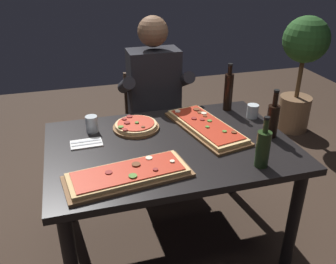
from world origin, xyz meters
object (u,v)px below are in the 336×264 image
at_px(pizza_rectangular_front, 128,175).
at_px(pizza_rectangular_left, 206,126).
at_px(dining_table, 170,158).
at_px(diner_chair, 152,121).
at_px(vinegar_bottle_green, 263,148).
at_px(pizza_round_far, 136,126).
at_px(oil_bottle_amber, 273,119).
at_px(wine_bottle_dark, 228,91).
at_px(tumbler_near_camera, 252,112).
at_px(potted_plant_corner, 302,63).
at_px(seated_diner, 155,97).
at_px(tumbler_far_side, 92,124).

height_order(pizza_rectangular_front, pizza_rectangular_left, same).
height_order(dining_table, diner_chair, diner_chair).
xyz_separation_m(dining_table, vinegar_bottle_green, (0.38, -0.36, 0.20)).
distance_m(pizza_round_far, vinegar_bottle_green, 0.81).
bearing_deg(dining_table, oil_bottle_amber, -7.18).
height_order(pizza_rectangular_front, pizza_round_far, same).
xyz_separation_m(vinegar_bottle_green, diner_chair, (-0.29, 1.21, -0.36)).
relative_size(pizza_round_far, oil_bottle_amber, 0.98).
height_order(pizza_rectangular_left, wine_bottle_dark, wine_bottle_dark).
bearing_deg(wine_bottle_dark, pizza_round_far, -169.70).
xyz_separation_m(tumbler_near_camera, potted_plant_corner, (1.10, 1.05, -0.05)).
height_order(dining_table, wine_bottle_dark, wine_bottle_dark).
height_order(dining_table, vinegar_bottle_green, vinegar_bottle_green).
bearing_deg(pizza_rectangular_left, seated_diner, 105.10).
xyz_separation_m(pizza_rectangular_left, pizza_round_far, (-0.42, 0.13, -0.00)).
bearing_deg(dining_table, diner_chair, 83.56).
relative_size(oil_bottle_amber, tumbler_far_side, 2.86).
relative_size(dining_table, potted_plant_corner, 1.18).
distance_m(pizza_rectangular_left, pizza_round_far, 0.44).
height_order(pizza_rectangular_front, vinegar_bottle_green, vinegar_bottle_green).
bearing_deg(pizza_round_far, diner_chair, 67.85).
distance_m(vinegar_bottle_green, tumbler_near_camera, 0.61).
bearing_deg(tumbler_far_side, vinegar_bottle_green, -38.33).
xyz_separation_m(pizza_rectangular_front, tumbler_near_camera, (0.92, 0.48, 0.02)).
bearing_deg(tumbler_far_side, dining_table, -33.56).
relative_size(pizza_rectangular_front, pizza_round_far, 2.23).
bearing_deg(tumbler_near_camera, diner_chair, 128.95).
height_order(dining_table, potted_plant_corner, potted_plant_corner).
height_order(tumbler_near_camera, potted_plant_corner, potted_plant_corner).
relative_size(vinegar_bottle_green, potted_plant_corner, 0.23).
xyz_separation_m(pizza_rectangular_front, pizza_round_far, (0.14, 0.52, -0.00)).
relative_size(vinegar_bottle_green, seated_diner, 0.21).
bearing_deg(tumbler_far_side, diner_chair, 48.32).
xyz_separation_m(wine_bottle_dark, oil_bottle_amber, (0.08, -0.44, -0.03)).
bearing_deg(diner_chair, pizza_round_far, -112.15).
xyz_separation_m(dining_table, seated_diner, (0.10, 0.74, 0.10)).
distance_m(oil_bottle_amber, vinegar_bottle_green, 0.36).
relative_size(wine_bottle_dark, potted_plant_corner, 0.28).
height_order(oil_bottle_amber, potted_plant_corner, potted_plant_corner).
bearing_deg(tumbler_far_side, oil_bottle_amber, -19.08).
xyz_separation_m(dining_table, tumbler_far_side, (-0.42, 0.28, 0.15)).
bearing_deg(dining_table, pizza_rectangular_front, -136.63).
relative_size(pizza_rectangular_left, tumbler_far_side, 6.47).
relative_size(pizza_rectangular_front, tumbler_near_camera, 7.28).
xyz_separation_m(pizza_rectangular_left, tumbler_near_camera, (0.36, 0.09, 0.02)).
bearing_deg(vinegar_bottle_green, potted_plant_corner, 50.09).
bearing_deg(dining_table, seated_diner, 82.52).
distance_m(dining_table, tumbler_near_camera, 0.67).
relative_size(wine_bottle_dark, diner_chair, 0.38).
distance_m(pizza_rectangular_front, vinegar_bottle_green, 0.69).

